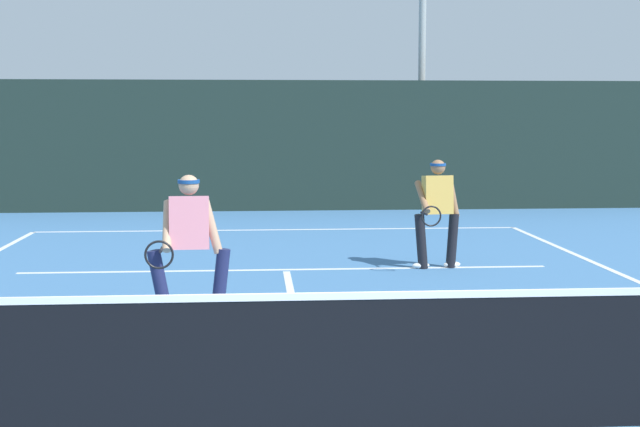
% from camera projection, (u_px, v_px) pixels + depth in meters
% --- Properties ---
extents(court_line_baseline_far, '(9.39, 0.10, 0.01)m').
position_uv_depth(court_line_baseline_far, '(278.00, 230.00, 16.96)').
color(court_line_baseline_far, white).
rests_on(court_line_baseline_far, ground_plane).
extents(court_line_service, '(7.66, 0.10, 0.01)m').
position_uv_depth(court_line_service, '(286.00, 270.00, 12.57)').
color(court_line_service, white).
rests_on(court_line_service, ground_plane).
extents(court_line_centre, '(0.10, 6.40, 0.01)m').
position_uv_depth(court_line_centre, '(297.00, 325.00, 9.26)').
color(court_line_centre, white).
rests_on(court_line_centre, ground_plane).
extents(tennis_net, '(10.30, 0.09, 1.09)m').
position_uv_depth(tennis_net, '(319.00, 362.00, 6.03)').
color(tennis_net, '#1E4723').
rests_on(tennis_net, ground_plane).
extents(player_near, '(0.90, 0.85, 1.61)m').
position_uv_depth(player_near, '(189.00, 242.00, 9.23)').
color(player_near, '#1E234C').
rests_on(player_near, ground_plane).
extents(player_far, '(0.74, 0.89, 1.60)m').
position_uv_depth(player_far, '(437.00, 209.00, 12.61)').
color(player_far, black).
rests_on(player_far, ground_plane).
extents(tennis_ball, '(0.07, 0.07, 0.07)m').
position_uv_depth(tennis_ball, '(77.00, 320.00, 9.36)').
color(tennis_ball, '#D1E033').
rests_on(tennis_ball, ground_plane).
extents(tennis_ball_extra, '(0.07, 0.07, 0.07)m').
position_uv_depth(tennis_ball_extra, '(477.00, 336.00, 8.67)').
color(tennis_ball_extra, '#D1E033').
rests_on(tennis_ball_extra, ground_plane).
extents(back_fence_windscreen, '(18.78, 0.12, 3.04)m').
position_uv_depth(back_fence_windscreen, '(274.00, 146.00, 20.23)').
color(back_fence_windscreen, '#1B2B26').
rests_on(back_fence_windscreen, ground_plane).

